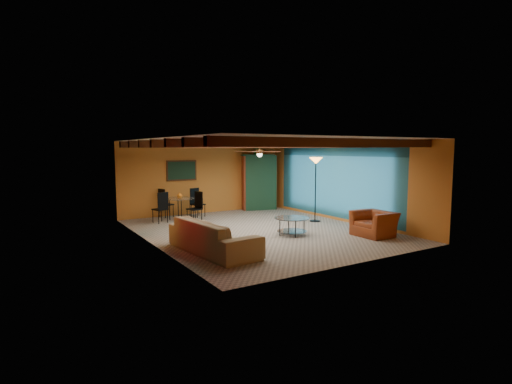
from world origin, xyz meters
TOP-DOWN VIEW (x-y plane):
  - room at (0.00, 0.11)m, footprint 6.52×8.01m
  - sofa at (-2.24, -1.53)m, footprint 1.32×2.75m
  - armchair at (2.38, -2.28)m, footprint 0.95×1.08m
  - coffee_table at (0.48, -0.98)m, footprint 1.33×1.33m
  - dining_table at (-1.35, 3.04)m, footprint 2.47×2.47m
  - armoire at (2.20, 3.70)m, footprint 1.35×0.93m
  - floor_lamp at (2.43, 0.34)m, footprint 0.53×0.53m
  - ceiling_fan at (0.00, 0.00)m, footprint 1.50×1.50m
  - painting at (-0.90, 3.96)m, footprint 1.05×0.03m
  - potted_plant at (2.20, 3.70)m, footprint 0.50×0.46m
  - vase at (-1.35, 3.04)m, footprint 0.25×0.25m

SIDE VIEW (x-z plane):
  - coffee_table at x=0.48m, z-range 0.00..0.51m
  - armchair at x=2.38m, z-range 0.00..0.70m
  - sofa at x=-2.24m, z-range 0.00..0.78m
  - dining_table at x=-1.35m, z-range 0.00..1.04m
  - armoire at x=2.20m, z-range 0.00..2.16m
  - floor_lamp at x=2.43m, z-range 0.00..2.17m
  - vase at x=-1.35m, z-range 1.04..1.25m
  - painting at x=-0.90m, z-range 1.32..1.97m
  - ceiling_fan at x=0.00m, z-range 2.14..2.58m
  - room at x=0.00m, z-range 1.01..3.72m
  - potted_plant at x=2.20m, z-range 2.16..2.65m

